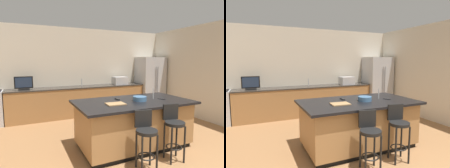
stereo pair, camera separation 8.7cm
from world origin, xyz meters
TOP-DOWN VIEW (x-y plane):
  - wall_back at (0.00, 4.96)m, footprint 6.62×0.12m
  - wall_right at (3.11, 2.48)m, footprint 0.12×5.36m
  - counter_back at (-0.06, 4.58)m, footprint 4.30×0.62m
  - kitchen_island at (0.28, 1.94)m, footprint 2.31×1.28m
  - refrigerator at (2.55, 4.51)m, footprint 0.91×0.79m
  - microwave at (1.34, 4.58)m, footprint 0.48×0.36m
  - tv_monitor at (-1.70, 4.53)m, footprint 0.48×0.16m
  - sink_faucet_back at (0.01, 4.68)m, footprint 0.02×0.02m
  - sink_faucet_island at (0.77, 1.94)m, footprint 0.02×0.02m
  - bar_stool_left at (0.01, 1.10)m, footprint 0.34×0.36m
  - bar_stool_right at (0.63, 1.16)m, footprint 0.34×0.36m
  - fruit_bowl at (0.40, 1.89)m, footprint 0.27×0.27m
  - cell_phone at (0.92, 1.85)m, footprint 0.12×0.16m
  - tv_remote at (0.05, 2.20)m, footprint 0.04×0.17m
  - cutting_board at (-0.18, 1.81)m, footprint 0.35×0.27m

SIDE VIEW (x-z plane):
  - counter_back at x=-0.06m, z-range 0.00..0.93m
  - kitchen_island at x=0.28m, z-range 0.01..0.94m
  - bar_stool_left at x=0.01m, z-range 0.09..1.03m
  - bar_stool_right at x=0.63m, z-range 0.10..1.07m
  - refrigerator at x=2.55m, z-range 0.00..1.87m
  - cell_phone at x=0.92m, z-range 0.94..0.94m
  - cutting_board at x=-0.18m, z-range 0.94..0.95m
  - tv_remote at x=0.05m, z-range 0.94..0.96m
  - fruit_bowl at x=0.40m, z-range 0.94..1.02m
  - sink_faucet_back at x=0.01m, z-range 0.92..1.16m
  - sink_faucet_island at x=0.77m, z-range 0.94..1.16m
  - microwave at x=1.34m, z-range 0.92..1.19m
  - tv_monitor at x=-1.70m, z-range 0.91..1.29m
  - wall_back at x=0.00m, z-range 0.00..2.79m
  - wall_right at x=3.11m, z-range 0.00..2.79m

